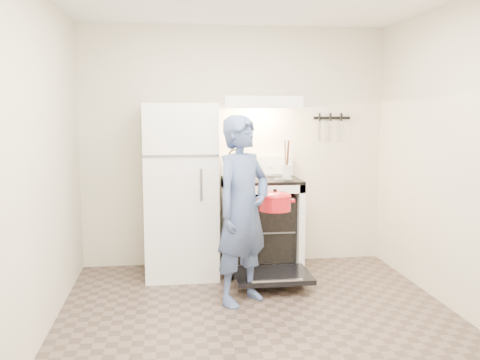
{
  "coord_description": "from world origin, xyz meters",
  "views": [
    {
      "loc": [
        -0.69,
        -3.8,
        1.64
      ],
      "look_at": [
        -0.05,
        1.0,
        1.0
      ],
      "focal_mm": 40.0,
      "sensor_mm": 36.0,
      "label": 1
    }
  ],
  "objects_px": {
    "tea_kettle": "(235,163)",
    "dutch_oven": "(275,203)",
    "stove_body": "(261,226)",
    "refrigerator": "(181,190)",
    "person": "(243,210)"
  },
  "relations": [
    {
      "from": "dutch_oven",
      "to": "refrigerator",
      "type": "bearing_deg",
      "value": 144.33
    },
    {
      "from": "stove_body",
      "to": "dutch_oven",
      "type": "bearing_deg",
      "value": -88.34
    },
    {
      "from": "tea_kettle",
      "to": "dutch_oven",
      "type": "distance_m",
      "value": 0.9
    },
    {
      "from": "tea_kettle",
      "to": "refrigerator",
      "type": "bearing_deg",
      "value": -158.61
    },
    {
      "from": "stove_body",
      "to": "person",
      "type": "distance_m",
      "value": 1.01
    },
    {
      "from": "tea_kettle",
      "to": "person",
      "type": "height_order",
      "value": "person"
    },
    {
      "from": "tea_kettle",
      "to": "person",
      "type": "bearing_deg",
      "value": -93.45
    },
    {
      "from": "refrigerator",
      "to": "tea_kettle",
      "type": "relative_size",
      "value": 6.04
    },
    {
      "from": "refrigerator",
      "to": "stove_body",
      "type": "distance_m",
      "value": 0.9
    },
    {
      "from": "refrigerator",
      "to": "tea_kettle",
      "type": "height_order",
      "value": "refrigerator"
    },
    {
      "from": "refrigerator",
      "to": "stove_body",
      "type": "height_order",
      "value": "refrigerator"
    },
    {
      "from": "person",
      "to": "refrigerator",
      "type": "bearing_deg",
      "value": 79.84
    },
    {
      "from": "tea_kettle",
      "to": "dutch_oven",
      "type": "xyz_separation_m",
      "value": [
        0.27,
        -0.81,
        -0.29
      ]
    },
    {
      "from": "stove_body",
      "to": "refrigerator",
      "type": "bearing_deg",
      "value": -178.23
    },
    {
      "from": "stove_body",
      "to": "dutch_oven",
      "type": "xyz_separation_m",
      "value": [
        0.02,
        -0.62,
        0.34
      ]
    }
  ]
}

